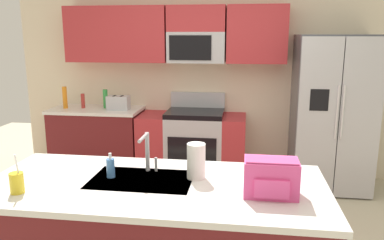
# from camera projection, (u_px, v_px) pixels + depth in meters

# --- Properties ---
(kitchen_wall_unit) EXTENTS (5.20, 0.43, 2.60)m
(kitchen_wall_unit) POSITION_uv_depth(u_px,v_px,m) (199.00, 64.00, 5.03)
(kitchen_wall_unit) COLOR beige
(kitchen_wall_unit) RESTS_ON ground
(back_counter) EXTENTS (1.18, 0.63, 0.90)m
(back_counter) POSITION_uv_depth(u_px,v_px,m) (98.00, 141.00, 5.16)
(back_counter) COLOR maroon
(back_counter) RESTS_ON ground
(range_oven) EXTENTS (1.36, 0.61, 1.10)m
(range_oven) POSITION_uv_depth(u_px,v_px,m) (192.00, 145.00, 4.99)
(range_oven) COLOR #B7BABF
(range_oven) RESTS_ON ground
(refrigerator) EXTENTS (0.90, 0.76, 1.85)m
(refrigerator) POSITION_uv_depth(u_px,v_px,m) (332.00, 114.00, 4.58)
(refrigerator) COLOR #4C4F54
(refrigerator) RESTS_ON ground
(toaster) EXTENTS (0.28, 0.16, 0.18)m
(toaster) POSITION_uv_depth(u_px,v_px,m) (118.00, 103.00, 4.95)
(toaster) COLOR #B7BABF
(toaster) RESTS_ON back_counter
(pepper_mill) EXTENTS (0.05, 0.05, 0.19)m
(pepper_mill) POSITION_uv_depth(u_px,v_px,m) (83.00, 101.00, 5.06)
(pepper_mill) COLOR #B2332D
(pepper_mill) RESTS_ON back_counter
(bottle_orange) EXTENTS (0.06, 0.06, 0.29)m
(bottle_orange) POSITION_uv_depth(u_px,v_px,m) (65.00, 98.00, 5.03)
(bottle_orange) COLOR orange
(bottle_orange) RESTS_ON back_counter
(bottle_green) EXTENTS (0.06, 0.06, 0.25)m
(bottle_green) POSITION_uv_depth(u_px,v_px,m) (105.00, 99.00, 5.06)
(bottle_green) COLOR green
(bottle_green) RESTS_ON back_counter
(sink_faucet) EXTENTS (0.08, 0.21, 0.28)m
(sink_faucet) POSITION_uv_depth(u_px,v_px,m) (147.00, 149.00, 2.67)
(sink_faucet) COLOR #B7BABF
(sink_faucet) RESTS_ON island_counter
(drink_cup_yellow) EXTENTS (0.08, 0.08, 0.25)m
(drink_cup_yellow) POSITION_uv_depth(u_px,v_px,m) (17.00, 183.00, 2.34)
(drink_cup_yellow) COLOR yellow
(drink_cup_yellow) RESTS_ON island_counter
(soap_dispenser) EXTENTS (0.06, 0.06, 0.17)m
(soap_dispenser) POSITION_uv_depth(u_px,v_px,m) (111.00, 168.00, 2.60)
(soap_dispenser) COLOR #4C8CD8
(soap_dispenser) RESTS_ON island_counter
(paper_towel_roll) EXTENTS (0.12, 0.12, 0.24)m
(paper_towel_roll) POSITION_uv_depth(u_px,v_px,m) (196.00, 161.00, 2.57)
(paper_towel_roll) COLOR white
(paper_towel_roll) RESTS_ON island_counter
(backpack) EXTENTS (0.32, 0.22, 0.23)m
(backpack) POSITION_uv_depth(u_px,v_px,m) (271.00, 177.00, 2.29)
(backpack) COLOR #EA4C93
(backpack) RESTS_ON island_counter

